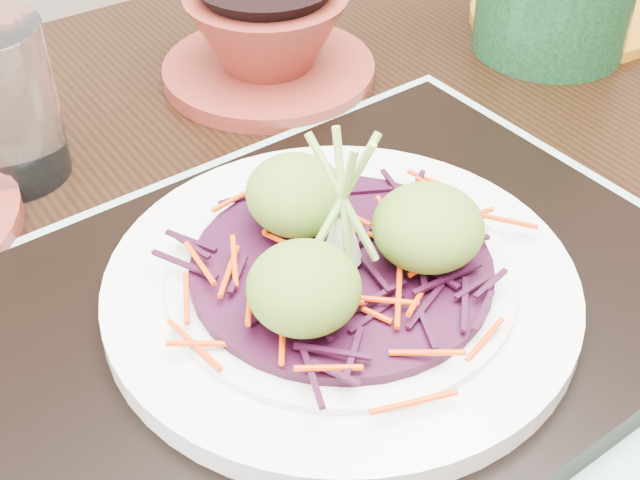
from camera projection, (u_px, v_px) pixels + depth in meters
dining_table at (317, 397)px, 0.61m from camera, size 1.33×0.91×0.82m
placemat at (340, 323)px, 0.52m from camera, size 0.47×0.37×0.00m
serving_tray at (341, 309)px, 0.51m from camera, size 0.41×0.31×0.02m
white_plate at (341, 286)px, 0.50m from camera, size 0.27×0.27×0.02m
cabbage_bed at (341, 268)px, 0.49m from camera, size 0.17×0.17×0.01m
carrot_julienne at (342, 256)px, 0.48m from camera, size 0.20×0.20×0.01m
guacamole_scoops at (343, 235)px, 0.47m from camera, size 0.14×0.13×0.05m
scallion_garnish at (343, 204)px, 0.46m from camera, size 0.06×0.06×0.09m
terracotta_bowl_set at (268, 42)px, 0.72m from camera, size 0.20×0.20×0.07m
yellow_plate at (564, 17)px, 0.82m from camera, size 0.19×0.19×0.01m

